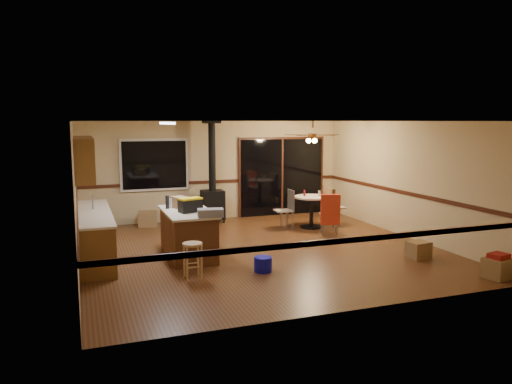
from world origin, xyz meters
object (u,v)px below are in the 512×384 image
wood_stove (213,194)px  box_corner_b (418,250)px  chair_right (330,202)px  chair_left (288,205)px  kitchen_island (188,234)px  chair_near (330,209)px  toolbox_grey (211,213)px  toolbox_black (190,206)px  dining_table (312,206)px  bar_stool (193,261)px  box_corner_a (498,268)px  box_under_window (148,219)px  blue_bucket (263,264)px

wood_stove → box_corner_b: (2.83, -4.64, -0.57)m
chair_right → box_corner_b: (0.20, -3.20, -0.44)m
chair_left → kitchen_island: bearing=-149.3°
wood_stove → chair_near: wood_stove is taller
wood_stove → toolbox_grey: wood_stove is taller
kitchen_island → toolbox_black: 0.58m
toolbox_grey → chair_left: bearing=43.2°
dining_table → chair_near: (0.04, -0.87, 0.07)m
wood_stove → bar_stool: (-1.51, -4.40, -0.43)m
toolbox_black → box_corner_a: toolbox_black is taller
kitchen_island → toolbox_grey: (0.26, -0.72, 0.52)m
kitchen_island → bar_stool: (-0.21, -1.35, -0.15)m
wood_stove → chair_right: wood_stove is taller
chair_near → box_under_window: 4.52m
chair_left → box_corner_a: bearing=-69.4°
dining_table → chair_right: (0.52, 0.04, 0.07)m
toolbox_black → chair_left: toolbox_black is taller
chair_near → chair_right: 1.03m
kitchen_island → toolbox_black: bearing=-78.9°
wood_stove → box_under_window: bearing=178.3°
chair_near → box_corner_a: size_ratio=1.59×
toolbox_black → chair_left: (2.79, 1.81, -0.43)m
bar_stool → box_under_window: 4.45m
chair_near → box_corner_b: chair_near is taller
toolbox_grey → box_under_window: (-0.62, 3.82, -0.79)m
bar_stool → box_corner_b: bearing=-3.1°
toolbox_grey → bar_stool: (-0.48, -0.63, -0.67)m
kitchen_island → toolbox_grey: bearing=-69.8°
toolbox_grey → chair_near: (3.18, 1.42, -0.37)m
chair_right → toolbox_grey: bearing=-147.4°
dining_table → toolbox_black: bearing=-153.1°
toolbox_grey → box_corner_b: size_ratio=1.17×
box_under_window → wood_stove: bearing=-1.7°
toolbox_black → bar_stool: 1.43m
toolbox_black → chair_near: toolbox_black is taller
chair_near → blue_bucket: bearing=-139.2°
kitchen_island → chair_left: (2.81, 1.67, 0.14)m
bar_stool → chair_right: size_ratio=0.86×
dining_table → toolbox_grey: bearing=-143.8°
wood_stove → box_corner_b: size_ratio=6.46×
box_corner_a → box_corner_b: (-0.46, 1.47, -0.01)m
wood_stove → chair_near: (2.15, -2.35, -0.13)m
chair_left → bar_stool: bearing=-135.1°
toolbox_grey → chair_right: 4.36m
toolbox_grey → box_corner_b: bearing=-12.6°
blue_bucket → chair_left: size_ratio=0.60×
chair_left → chair_near: same height
chair_left → blue_bucket: bearing=-120.3°
dining_table → box_corner_a: 4.79m
wood_stove → box_corner_a: size_ratio=5.71×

